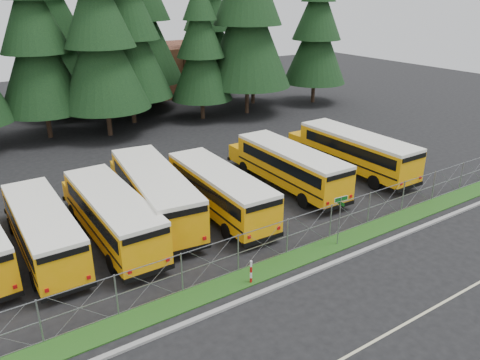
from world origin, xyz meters
name	(u,v)px	position (x,y,z in m)	size (l,w,h in m)	color
ground	(289,240)	(0.00, 0.00, 0.00)	(120.00, 120.00, 0.00)	black
curb	(329,265)	(0.00, -3.10, 0.06)	(50.00, 0.25, 0.12)	gray
grass_verge	(310,253)	(0.00, -1.70, 0.03)	(50.00, 1.40, 0.06)	#194714
road_lane_line	(412,320)	(0.00, -8.00, 0.01)	(50.00, 0.12, 0.01)	beige
chainlink_fence	(302,231)	(0.00, -1.00, 1.00)	(44.00, 0.10, 2.00)	gray
brick_building	(125,73)	(6.00, 40.00, 3.00)	(22.00, 10.00, 6.00)	brown
bus_1	(42,231)	(-11.40, 5.80, 1.35)	(2.44, 10.33, 2.71)	#EC9E07
bus_2	(111,216)	(-7.97, 5.39, 1.43)	(2.57, 10.89, 2.86)	#EC9E07
bus_3	(153,194)	(-5.01, 6.56, 1.54)	(2.77, 11.74, 3.08)	#EC9E07
bus_4	(217,192)	(-1.57, 5.01, 1.42)	(2.56, 10.85, 2.84)	#EC9E07
bus_6	(287,167)	(4.50, 5.86, 1.44)	(2.60, 11.00, 2.88)	#EC9E07
bus_east	(353,152)	(10.42, 5.56, 1.49)	(2.68, 11.35, 2.98)	#EC9E07
street_sign	(340,210)	(1.82, -1.79, 2.03)	(0.84, 0.55, 2.81)	gray
striped_bollard	(251,272)	(-4.06, -2.16, 0.60)	(0.11, 0.11, 1.20)	#B20C0C
conifer_3	(36,43)	(-6.33, 27.08, 8.41)	(7.61, 7.61, 16.83)	black
conifer_4	(100,37)	(-1.49, 24.68, 8.84)	(7.99, 7.99, 17.67)	black
conifer_5	(126,30)	(2.07, 27.68, 9.10)	(8.23, 8.23, 18.19)	black
conifer_6	(201,50)	(8.75, 25.27, 7.01)	(6.34, 6.34, 14.01)	black
conifer_7	(247,15)	(13.98, 24.67, 10.25)	(9.27, 9.27, 20.50)	black
conifer_8	(254,41)	(17.23, 28.17, 7.22)	(6.53, 6.53, 14.43)	black
conifer_9	(317,32)	(23.61, 24.68, 8.07)	(7.30, 7.30, 16.15)	black
conifer_11	(53,31)	(-3.20, 34.26, 8.78)	(7.94, 7.94, 17.57)	black
conifer_12	(135,10)	(5.22, 33.04, 10.61)	(9.60, 9.60, 21.23)	black
conifer_13	(208,23)	(15.23, 34.92, 8.85)	(8.00, 8.00, 17.70)	black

